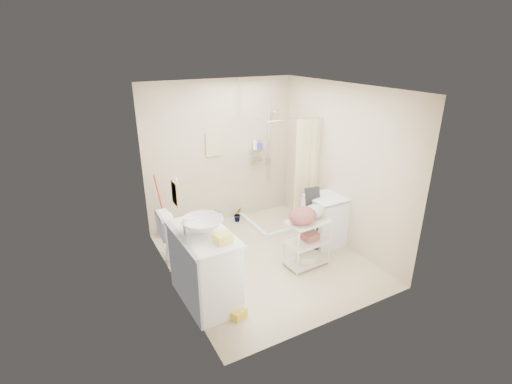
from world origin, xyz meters
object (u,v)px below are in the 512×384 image
Objects in this scene: toilet at (186,234)px; washing_machine at (325,220)px; vanity at (204,267)px; laundry_rack at (307,239)px.

toilet is 1.00× the size of washing_machine.
vanity is 1.64m from laundry_rack.
vanity reaches higher than laundry_rack.
washing_machine is at bearing -104.20° from toilet.
toilet is at bearing 141.81° from laundry_rack.
vanity is 1.35× the size of washing_machine.
laundry_rack is (1.52, -1.04, 0.03)m from toilet.
laundry_rack is at bearing -122.69° from toilet.
vanity is at bearing 175.41° from toilet.
toilet is (0.12, 1.09, -0.08)m from vanity.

